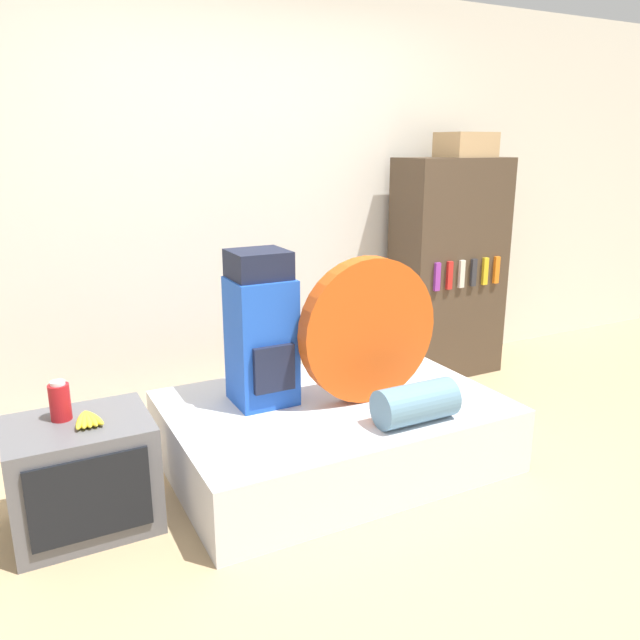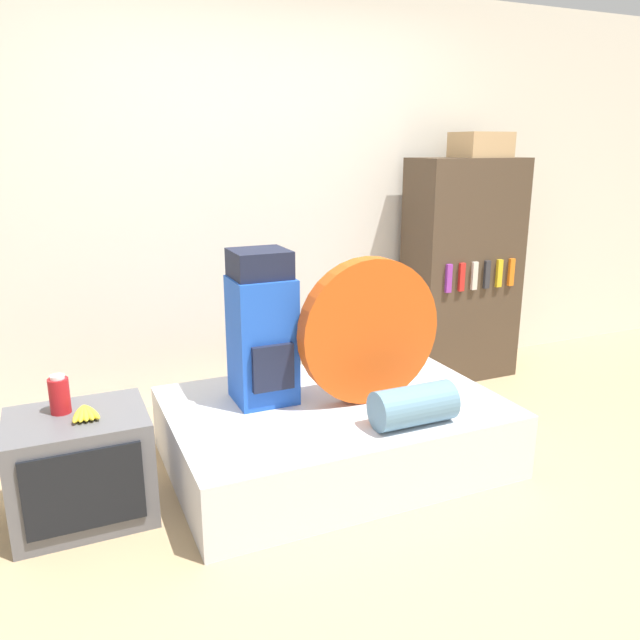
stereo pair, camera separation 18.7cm
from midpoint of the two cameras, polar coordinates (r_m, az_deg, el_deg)
name	(u,v)px [view 2 (the right image)]	position (r m, az deg, el deg)	size (l,w,h in m)	color
ground_plane	(393,516)	(3.02, 8.50, -17.30)	(16.00, 16.00, 0.00)	tan
wall_back	(264,199)	(4.10, -3.86, 11.00)	(8.00, 0.05, 2.60)	silver
bed	(334,431)	(3.36, 2.87, -10.11)	(1.69, 1.17, 0.34)	silver
backpack	(262,330)	(3.18, -3.65, -0.90)	(0.30, 0.32, 0.79)	blue
tent_bag	(369,331)	(3.19, 6.18, -1.01)	(0.76, 0.10, 0.76)	#D14C14
sleeping_roll	(413,405)	(3.04, 10.30, -7.72)	(0.40, 0.19, 0.19)	#5B849E
television	(81,467)	(3.02, -19.32, -12.63)	(0.60, 0.48, 0.49)	#5B5B60
canister	(59,395)	(2.94, -21.06, -6.43)	(0.09, 0.09, 0.18)	#B2191E
banana_bunch	(85,413)	(2.89, -18.95, -8.07)	(0.14, 0.18, 0.04)	yellow
bookshelf	(462,271)	(4.56, 13.99, 4.40)	(0.78, 0.42, 1.55)	#473828
cardboard_box	(481,145)	(4.50, 15.69, 15.17)	(0.34, 0.29, 0.17)	tan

